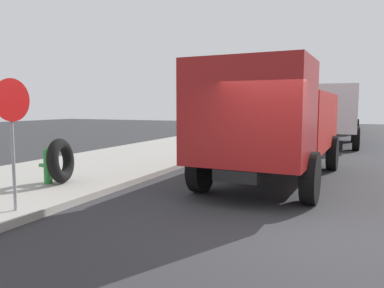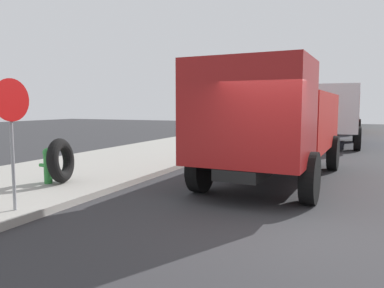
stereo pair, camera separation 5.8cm
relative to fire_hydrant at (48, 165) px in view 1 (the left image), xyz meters
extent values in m
plane|color=#2D2D30|center=(-0.84, -5.63, -0.61)|extent=(80.00, 80.00, 0.00)
cylinder|color=#2D8438|center=(0.00, 0.01, -0.11)|extent=(0.19, 0.19, 0.70)
sphere|color=#2D8438|center=(0.00, 0.01, 0.29)|extent=(0.22, 0.22, 0.22)
cylinder|color=#2D8438|center=(0.00, -0.17, -0.03)|extent=(0.09, 0.15, 0.09)
cylinder|color=#2D8438|center=(0.00, 0.18, -0.03)|extent=(0.09, 0.15, 0.09)
cylinder|color=#2D8438|center=(0.00, -0.17, -0.11)|extent=(0.10, 0.15, 0.10)
torus|color=black|center=(0.17, -0.25, 0.09)|extent=(1.16, 0.68, 1.11)
cylinder|color=gray|center=(-2.02, -1.21, 0.72)|extent=(0.06, 0.06, 2.37)
cylinder|color=red|center=(-2.02, -1.25, 1.52)|extent=(0.76, 0.02, 0.76)
cube|color=red|center=(4.61, -4.88, 0.99)|extent=(4.90, 2.70, 1.60)
cube|color=maroon|center=(1.02, -4.73, 1.29)|extent=(2.10, 2.58, 2.20)
cube|color=black|center=(3.51, -4.84, 0.06)|extent=(7.03, 1.19, 0.24)
cylinder|color=black|center=(1.16, -5.99, -0.06)|extent=(1.11, 0.35, 1.10)
cylinder|color=black|center=(1.27, -3.49, -0.06)|extent=(1.11, 0.35, 1.10)
cylinder|color=black|center=(5.76, -6.18, -0.06)|extent=(1.11, 0.35, 1.10)
cylinder|color=black|center=(5.86, -3.68, -0.06)|extent=(1.11, 0.35, 1.10)
cube|color=#1E3899|center=(15.14, -5.57, 0.99)|extent=(4.85, 2.59, 1.60)
cube|color=silver|center=(11.54, -5.63, 1.29)|extent=(2.05, 2.54, 2.20)
cube|color=black|center=(14.04, -5.59, 0.06)|extent=(7.02, 1.03, 0.24)
cylinder|color=black|center=(11.77, -6.88, -0.06)|extent=(1.11, 0.32, 1.10)
cylinder|color=black|center=(11.72, -4.38, -0.06)|extent=(1.11, 0.32, 1.10)
cylinder|color=black|center=(16.37, -6.79, -0.06)|extent=(1.11, 0.32, 1.10)
cylinder|color=black|center=(16.32, -4.30, -0.06)|extent=(1.11, 0.32, 1.10)
cube|color=orange|center=(25.67, -5.63, 0.99)|extent=(4.84, 2.59, 1.60)
cube|color=maroon|center=(22.07, -5.69, 1.29)|extent=(2.04, 2.54, 2.20)
cube|color=black|center=(24.57, -5.65, 0.06)|extent=(7.01, 1.02, 0.24)
cylinder|color=black|center=(22.29, -6.94, -0.06)|extent=(1.11, 0.32, 1.10)
cylinder|color=black|center=(22.25, -4.44, -0.06)|extent=(1.11, 0.32, 1.10)
cylinder|color=black|center=(26.89, -6.86, -0.06)|extent=(1.11, 0.32, 1.10)
cylinder|color=black|center=(26.85, -4.36, -0.06)|extent=(1.11, 0.32, 1.10)
cube|color=#237033|center=(36.20, -5.40, 0.99)|extent=(4.89, 2.68, 1.60)
cube|color=silver|center=(32.60, -5.26, 1.29)|extent=(2.09, 2.57, 2.20)
cube|color=black|center=(35.10, -5.36, 0.06)|extent=(7.03, 1.16, 0.24)
cylinder|color=black|center=(32.75, -6.52, -0.06)|extent=(1.11, 0.34, 1.10)
cylinder|color=black|center=(32.85, -4.02, -0.06)|extent=(1.11, 0.34, 1.10)
cylinder|color=black|center=(37.35, -6.69, -0.06)|extent=(1.11, 0.34, 1.10)
cylinder|color=black|center=(37.44, -4.19, -0.06)|extent=(1.11, 0.34, 1.10)
camera|label=1|loc=(-6.76, -6.77, 1.42)|focal=34.76mm
camera|label=2|loc=(-6.73, -6.83, 1.42)|focal=34.76mm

